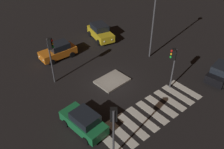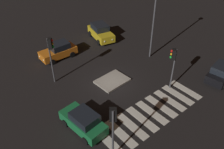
% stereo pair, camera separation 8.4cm
% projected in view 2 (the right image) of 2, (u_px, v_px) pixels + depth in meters
% --- Properties ---
extents(ground_plane, '(80.00, 80.00, 0.00)m').
position_uv_depth(ground_plane, '(112.00, 83.00, 22.49)').
color(ground_plane, black).
extents(traffic_island, '(3.12, 2.41, 0.18)m').
position_uv_depth(traffic_island, '(112.00, 81.00, 22.62)').
color(traffic_island, gray).
rests_on(traffic_island, ground).
extents(car_green, '(2.15, 4.03, 1.70)m').
position_uv_depth(car_green, '(83.00, 121.00, 17.36)').
color(car_green, '#196B38').
rests_on(car_green, ground).
extents(car_black, '(4.16, 2.32, 1.74)m').
position_uv_depth(car_black, '(222.00, 72.00, 22.42)').
color(car_black, black).
rests_on(car_black, ground).
extents(car_orange, '(4.07, 1.94, 1.76)m').
position_uv_depth(car_orange, '(58.00, 51.00, 25.76)').
color(car_orange, orange).
rests_on(car_orange, ground).
extents(car_yellow, '(2.76, 4.63, 1.91)m').
position_uv_depth(car_yellow, '(101.00, 32.00, 29.46)').
color(car_yellow, gold).
rests_on(car_yellow, ground).
extents(traffic_light_south, '(0.54, 0.53, 4.25)m').
position_uv_depth(traffic_light_south, '(113.00, 121.00, 14.17)').
color(traffic_light_south, '#47474C').
rests_on(traffic_light_south, ground).
extents(traffic_light_east, '(0.54, 0.53, 4.10)m').
position_uv_depth(traffic_light_east, '(173.00, 59.00, 20.11)').
color(traffic_light_east, '#47474C').
rests_on(traffic_light_east, ground).
extents(traffic_light_west, '(0.53, 0.54, 4.66)m').
position_uv_depth(traffic_light_west, '(51.00, 50.00, 20.58)').
color(traffic_light_west, '#47474C').
rests_on(traffic_light_west, ground).
extents(street_lamp, '(0.56, 0.56, 8.59)m').
position_uv_depth(street_lamp, '(155.00, 7.00, 23.06)').
color(street_lamp, '#47474C').
rests_on(street_lamp, ground).
extents(crosswalk_near, '(9.90, 3.20, 0.02)m').
position_uv_depth(crosswalk_near, '(152.00, 112.00, 19.26)').
color(crosswalk_near, silver).
rests_on(crosswalk_near, ground).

